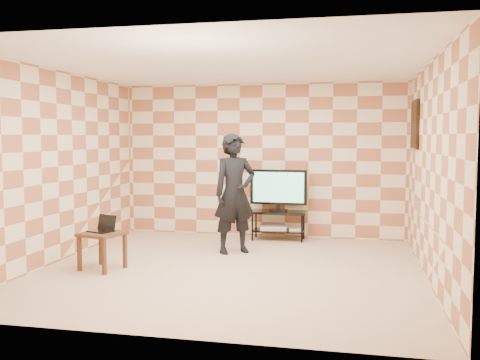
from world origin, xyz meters
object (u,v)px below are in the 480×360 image
at_px(tv, 278,188).
at_px(person, 235,194).
at_px(tv_stand, 278,219).
at_px(side_table, 102,239).

bearing_deg(tv, person, -113.98).
bearing_deg(tv, tv_stand, 91.95).
bearing_deg(side_table, tv_stand, 51.58).
bearing_deg(tv_stand, side_table, -128.42).
relative_size(tv_stand, person, 0.53).
bearing_deg(tv_stand, tv, -88.05).
bearing_deg(person, tv, 30.85).
xyz_separation_m(tv, side_table, (-2.01, -2.53, -0.48)).
xyz_separation_m(tv_stand, person, (-0.51, -1.15, 0.54)).
xyz_separation_m(tv_stand, side_table, (-2.01, -2.53, 0.05)).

